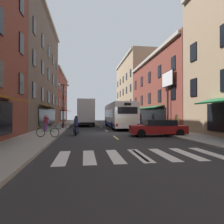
{
  "coord_description": "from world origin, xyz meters",
  "views": [
    {
      "loc": [
        -2.41,
        -18.25,
        1.79
      ],
      "look_at": [
        0.86,
        4.53,
        2.06
      ],
      "focal_mm": 31.18,
      "sensor_mm": 36.0,
      "label": 1
    }
  ],
  "objects": [
    {
      "name": "ground_plane",
      "position": [
        0.0,
        0.0,
        -0.05
      ],
      "size": [
        34.8,
        80.0,
        0.1
      ],
      "primitive_type": "cube",
      "color": "#28282B"
    },
    {
      "name": "box_truck",
      "position": [
        -2.14,
        11.77,
        2.01
      ],
      "size": [
        2.5,
        8.11,
        3.9
      ],
      "color": "black",
      "rests_on": "ground"
    },
    {
      "name": "crosswalk_near",
      "position": [
        0.0,
        -10.0,
        0.0
      ],
      "size": [
        7.1,
        2.8,
        0.01
      ],
      "color": "silver",
      "rests_on": "ground"
    },
    {
      "name": "transit_bus",
      "position": [
        2.07,
        7.12,
        1.67
      ],
      "size": [
        2.83,
        12.34,
        3.18
      ],
      "color": "white",
      "rests_on": "ground"
    },
    {
      "name": "pedestrian_near",
      "position": [
        -6.05,
        1.07,
        1.02
      ],
      "size": [
        0.53,
        0.42,
        1.66
      ],
      "rotation": [
        0.0,
        0.0,
        1.18
      ],
      "color": "#66387F",
      "rests_on": "sidewalk_left"
    },
    {
      "name": "pedestrian_far",
      "position": [
        6.63,
        -0.19,
        1.01
      ],
      "size": [
        0.36,
        0.36,
        1.7
      ],
      "rotation": [
        0.0,
        0.0,
        2.98
      ],
      "color": "#4C4C51",
      "rests_on": "sidewalk_right"
    },
    {
      "name": "sidewalk_left",
      "position": [
        -5.9,
        0.0,
        0.07
      ],
      "size": [
        3.0,
        80.0,
        0.14
      ],
      "primitive_type": "cube",
      "color": "gray",
      "rests_on": "ground"
    },
    {
      "name": "billboard_sign",
      "position": [
        7.05,
        2.79,
        5.13
      ],
      "size": [
        0.4,
        2.87,
        6.56
      ],
      "color": "black",
      "rests_on": "sidewalk_right"
    },
    {
      "name": "lane_centre_dashes",
      "position": [
        0.0,
        -0.25,
        0.0
      ],
      "size": [
        0.14,
        73.9,
        0.01
      ],
      "color": "#DBCC4C",
      "rests_on": "ground"
    },
    {
      "name": "pedestrian_mid",
      "position": [
        6.28,
        11.11,
        1.09
      ],
      "size": [
        0.36,
        0.36,
        1.84
      ],
      "rotation": [
        0.0,
        0.0,
        2.77
      ],
      "color": "navy",
      "rests_on": "sidewalk_right"
    },
    {
      "name": "sedan_mid",
      "position": [
        3.59,
        -3.02,
        0.68
      ],
      "size": [
        4.58,
        2.14,
        1.34
      ],
      "color": "maroon",
      "rests_on": "ground"
    },
    {
      "name": "bicycle_near",
      "position": [
        -4.68,
        3.78,
        0.5
      ],
      "size": [
        1.7,
        0.48,
        0.91
      ],
      "color": "black",
      "rests_on": "sidewalk_left"
    },
    {
      "name": "bicycle_mid",
      "position": [
        -5.02,
        -3.65,
        0.5
      ],
      "size": [
        1.68,
        0.54,
        0.91
      ],
      "color": "black",
      "rests_on": "sidewalk_left"
    },
    {
      "name": "sidewalk_right",
      "position": [
        5.9,
        0.0,
        0.07
      ],
      "size": [
        3.0,
        80.0,
        0.14
      ],
      "primitive_type": "cube",
      "color": "gray",
      "rests_on": "ground"
    },
    {
      "name": "motorcycle_rider",
      "position": [
        -3.09,
        -1.31,
        0.71
      ],
      "size": [
        0.62,
        2.07,
        1.66
      ],
      "color": "black",
      "rests_on": "ground"
    },
    {
      "name": "sedan_near",
      "position": [
        -2.18,
        21.21,
        0.68
      ],
      "size": [
        2.0,
        4.56,
        1.33
      ],
      "color": "silver",
      "rests_on": "ground"
    },
    {
      "name": "street_lamp_twin",
      "position": [
        -4.96,
        6.12,
        3.13
      ],
      "size": [
        1.42,
        0.32,
        5.41
      ],
      "color": "black",
      "rests_on": "sidewalk_left"
    }
  ]
}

